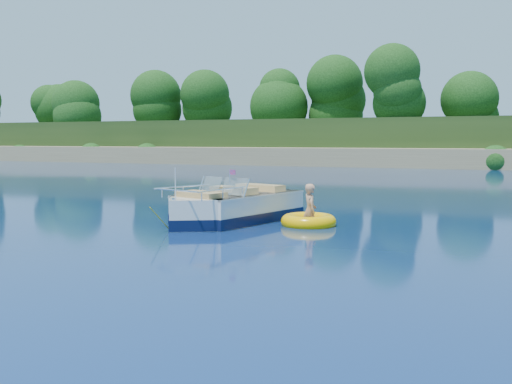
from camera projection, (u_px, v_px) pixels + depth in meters
ground at (100, 240)px, 12.53m from camera, size 160.00×160.00×0.00m
shoreline at (419, 149)px, 71.31m from camera, size 170.00×59.00×6.00m
treeline at (393, 101)px, 49.86m from camera, size 150.00×7.12×8.19m
motorboat at (231, 210)px, 15.15m from camera, size 2.78×5.05×1.73m
tow_tube at (308, 221)px, 14.61m from camera, size 1.79×1.79×0.38m
boy at (310, 225)px, 14.65m from camera, size 0.70×0.83×1.51m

